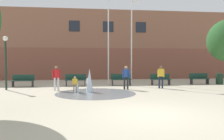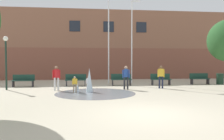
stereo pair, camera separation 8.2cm
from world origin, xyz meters
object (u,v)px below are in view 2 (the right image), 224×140
Objects in this scene: park_bench_under_left_flagpole at (76,80)px; flagpole_right at (132,35)px; adult_near_bench at (56,76)px; lamp_post_left_lane at (6,54)px; adult_watching at (126,76)px; trash_can at (220,79)px; park_bench_left_of_flagpoles at (23,80)px; park_bench_under_right_flagpole at (161,79)px; teen_by_trashcan at (161,75)px; child_running at (89,83)px; park_bench_center at (121,79)px; flagpole_left at (109,30)px; child_with_pink_shirt at (75,83)px; park_bench_near_trashcan at (199,78)px.

park_bench_under_left_flagpole is 0.20× the size of flagpole_right.
lamp_post_left_lane reaches higher than adult_near_bench.
trash_can is at bearing -42.22° from adult_watching.
flagpole_right is (8.64, 1.92, 3.72)m from park_bench_left_of_flagpoles.
park_bench_under_right_flagpole is 2.25m from teen_by_trashcan.
child_running is at bearing 140.69° from adult_watching.
park_bench_under_left_flagpole is at bearing 85.24° from adult_watching.
child_running is 0.62× the size of teen_by_trashcan.
park_bench_center is 4.55m from flagpole_left.
child_with_pink_shirt is 1.10× the size of trash_can.
flagpole_left reaches higher than flagpole_right.
child_running reaches higher than park_bench_center.
park_bench_under_left_flagpole is at bearing 177.87° from teen_by_trashcan.
park_bench_under_right_flagpole and park_bench_near_trashcan have the same top height.
park_bench_under_right_flagpole is at bearing -1.97° from park_bench_center.
adult_watching is 8.68m from trash_can.
lamp_post_left_lane is at bearing -153.09° from flagpole_left.
teen_by_trashcan is (7.13, 0.38, 0.00)m from adult_near_bench.
flagpole_left is (1.77, 5.20, 4.01)m from child_running.
child_with_pink_shirt reaches higher than park_bench_under_left_flagpole.
child_with_pink_shirt reaches higher than park_bench_left_of_flagpoles.
flagpole_right is 10.10m from lamp_post_left_lane.
child_with_pink_shirt is at bearing -147.87° from teen_by_trashcan.
lamp_post_left_lane reaches higher than trash_can.
park_bench_under_right_flagpole is at bearing -179.77° from trash_can.
adult_watching is at bearing -91.49° from park_bench_center.
child_running is at bearing -34.13° from park_bench_left_of_flagpoles.
park_bench_near_trashcan is at bearing 0.66° from park_bench_under_left_flagpole.
child_running is (0.97, -3.43, 0.10)m from park_bench_under_left_flagpole.
park_bench_under_left_flagpole is 11.80m from trash_can.
park_bench_near_trashcan is at bearing -124.70° from child_with_pink_shirt.
lamp_post_left_lane is at bearing -157.11° from park_bench_under_left_flagpole.
child_running is at bearing -158.84° from park_bench_near_trashcan.
teen_by_trashcan reaches higher than park_bench_under_right_flagpole.
park_bench_near_trashcan is 1.62× the size of child_with_pink_shirt.
flagpole_left is 9.64× the size of trash_can.
park_bench_center is 4.29m from child_running.
teen_by_trashcan is 1.77× the size of trash_can.
adult_near_bench and teen_by_trashcan have the same top height.
lamp_post_left_lane is (-3.36, 0.71, 1.42)m from adult_near_bench.
park_bench_under_right_flagpole is 0.45× the size of lamp_post_left_lane.
flagpole_left is 2.07m from flagpole_right.
child_with_pink_shirt is 1.00× the size of child_running.
park_bench_near_trashcan is 11.56m from adult_near_bench.
park_bench_center is at bearing -65.53° from flagpole_left.
adult_watching reaches higher than park_bench_left_of_flagpoles.
teen_by_trashcan is at bearing -1.80° from lamp_post_left_lane.
flagpole_left is (-7.38, 1.66, 4.11)m from park_bench_near_trashcan.
teen_by_trashcan is 0.45× the size of lamp_post_left_lane.
park_bench_near_trashcan is 6.73m from flagpole_right.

